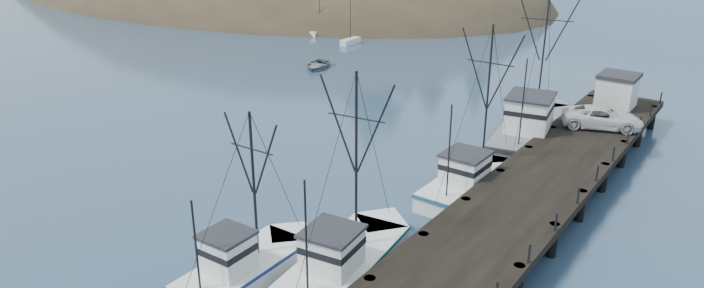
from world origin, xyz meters
name	(u,v)px	position (x,y,z in m)	size (l,w,h in m)	color
ground	(189,250)	(0.00, 0.00, 0.00)	(400.00, 400.00, 0.00)	navy
pier	(539,185)	(14.00, 16.00, 1.69)	(6.00, 44.00, 2.00)	black
headland	(239,11)	(-74.95, 78.61, -4.55)	(134.80, 78.00, 51.00)	#382D1E
moored_sailboats	(328,26)	(-32.51, 55.07, 0.33)	(18.23, 17.33, 6.35)	white
trawler_near	(347,260)	(8.53, 3.18, 0.82)	(4.58, 10.81, 10.96)	white
trawler_mid	(248,266)	(4.78, -0.23, 0.82)	(3.12, 8.92, 9.20)	white
trawler_far	(474,180)	(9.68, 15.99, 0.82)	(3.74, 11.03, 11.35)	white
work_vessel	(532,129)	(9.58, 26.69, 1.23)	(6.50, 14.97, 12.55)	slate
pier_shed	(617,90)	(13.92, 34.00, 3.42)	(3.00, 3.20, 2.80)	silver
pickup_truck	(602,117)	(14.41, 27.99, 2.81)	(2.70, 5.85, 1.63)	silver
motorboat	(318,68)	(-19.22, 35.82, 0.00)	(3.56, 4.99, 1.03)	slate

